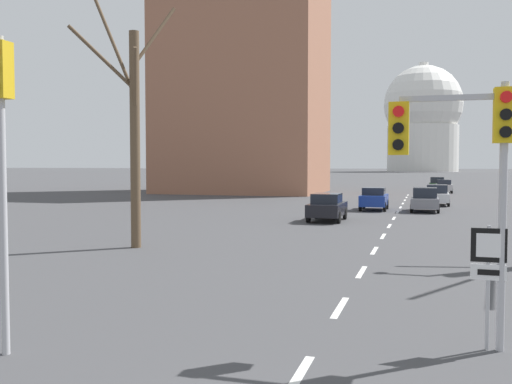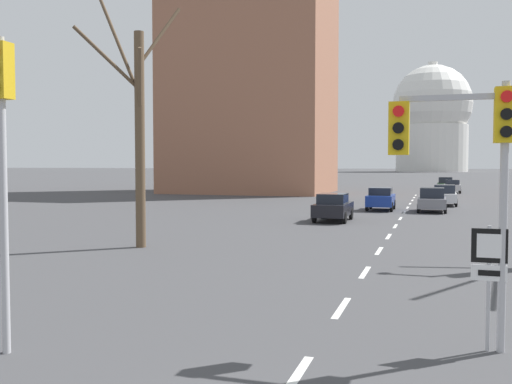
% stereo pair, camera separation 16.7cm
% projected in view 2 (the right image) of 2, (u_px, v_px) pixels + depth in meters
% --- Properties ---
extents(lane_stripe_0, '(0.16, 2.00, 0.01)m').
position_uv_depth(lane_stripe_0, '(295.00, 378.00, 8.80)').
color(lane_stripe_0, silver).
rests_on(lane_stripe_0, ground_plane).
extents(lane_stripe_1, '(0.16, 2.00, 0.01)m').
position_uv_depth(lane_stripe_1, '(342.00, 308.00, 13.08)').
color(lane_stripe_1, silver).
rests_on(lane_stripe_1, ground_plane).
extents(lane_stripe_2, '(0.16, 2.00, 0.01)m').
position_uv_depth(lane_stripe_2, '(365.00, 272.00, 17.36)').
color(lane_stripe_2, silver).
rests_on(lane_stripe_2, ground_plane).
extents(lane_stripe_3, '(0.16, 2.00, 0.01)m').
position_uv_depth(lane_stripe_3, '(379.00, 251.00, 21.65)').
color(lane_stripe_3, silver).
rests_on(lane_stripe_3, ground_plane).
extents(lane_stripe_4, '(0.16, 2.00, 0.01)m').
position_uv_depth(lane_stripe_4, '(389.00, 236.00, 25.93)').
color(lane_stripe_4, silver).
rests_on(lane_stripe_4, ground_plane).
extents(lane_stripe_5, '(0.16, 2.00, 0.01)m').
position_uv_depth(lane_stripe_5, '(395.00, 226.00, 30.22)').
color(lane_stripe_5, silver).
rests_on(lane_stripe_5, ground_plane).
extents(lane_stripe_6, '(0.16, 2.00, 0.01)m').
position_uv_depth(lane_stripe_6, '(400.00, 218.00, 34.50)').
color(lane_stripe_6, silver).
rests_on(lane_stripe_6, ground_plane).
extents(lane_stripe_7, '(0.16, 2.00, 0.01)m').
position_uv_depth(lane_stripe_7, '(404.00, 212.00, 38.79)').
color(lane_stripe_7, silver).
rests_on(lane_stripe_7, ground_plane).
extents(lane_stripe_8, '(0.16, 2.00, 0.01)m').
position_uv_depth(lane_stripe_8, '(408.00, 208.00, 43.07)').
color(lane_stripe_8, silver).
rests_on(lane_stripe_8, ground_plane).
extents(lane_stripe_9, '(0.16, 2.00, 0.01)m').
position_uv_depth(lane_stripe_9, '(410.00, 204.00, 47.36)').
color(lane_stripe_9, silver).
rests_on(lane_stripe_9, ground_plane).
extents(lane_stripe_10, '(0.16, 2.00, 0.01)m').
position_uv_depth(lane_stripe_10, '(412.00, 200.00, 51.64)').
color(lane_stripe_10, silver).
rests_on(lane_stripe_10, ground_plane).
extents(lane_stripe_11, '(0.16, 2.00, 0.01)m').
position_uv_depth(lane_stripe_11, '(414.00, 198.00, 55.93)').
color(lane_stripe_11, silver).
rests_on(lane_stripe_11, ground_plane).
extents(lane_stripe_12, '(0.16, 2.00, 0.01)m').
position_uv_depth(lane_stripe_12, '(416.00, 195.00, 60.21)').
color(lane_stripe_12, silver).
rests_on(lane_stripe_12, ground_plane).
extents(traffic_signal_near_right, '(2.14, 0.34, 4.73)m').
position_uv_depth(traffic_signal_near_right, '(466.00, 148.00, 10.03)').
color(traffic_signal_near_right, '#B2B2B7').
rests_on(traffic_signal_near_right, ground_plane).
extents(traffic_signal_near_left, '(0.36, 0.34, 5.47)m').
position_uv_depth(traffic_signal_near_left, '(2.00, 135.00, 9.77)').
color(traffic_signal_near_left, '#B2B2B7').
rests_on(traffic_signal_near_left, ground_plane).
extents(route_sign_post, '(0.60, 0.08, 2.23)m').
position_uv_depth(route_sign_post, '(489.00, 267.00, 9.98)').
color(route_sign_post, '#B2B2B7').
rests_on(route_sign_post, ground_plane).
extents(sedan_near_left, '(1.89, 4.02, 1.61)m').
position_uv_depth(sedan_near_left, '(333.00, 207.00, 32.87)').
color(sedan_near_left, black).
rests_on(sedan_near_left, ground_plane).
extents(sedan_near_right, '(1.83, 3.90, 1.52)m').
position_uv_depth(sedan_near_right, '(452.00, 186.00, 64.66)').
color(sedan_near_right, '#B7B7BC').
rests_on(sedan_near_right, ground_plane).
extents(sedan_mid_centre, '(1.91, 3.86, 1.68)m').
position_uv_depth(sedan_mid_centre, '(432.00, 200.00, 39.16)').
color(sedan_mid_centre, slate).
rests_on(sedan_mid_centre, ground_plane).
extents(sedan_far_left, '(1.93, 4.18, 1.70)m').
position_uv_depth(sedan_far_left, '(445.00, 184.00, 69.91)').
color(sedan_far_left, '#2D4C33').
rests_on(sedan_far_left, ground_plane).
extents(sedan_far_right, '(1.90, 4.25, 1.66)m').
position_uv_depth(sedan_far_right, '(444.00, 195.00, 45.27)').
color(sedan_far_right, silver).
rests_on(sedan_far_right, ground_plane).
extents(sedan_distant_centre, '(1.86, 3.88, 1.63)m').
position_uv_depth(sedan_distant_centre, '(381.00, 199.00, 40.58)').
color(sedan_distant_centre, navy).
rests_on(sedan_distant_centre, ground_plane).
extents(bare_tree_left_near, '(3.07, 3.87, 10.01)m').
position_uv_depth(bare_tree_left_near, '(138.00, 126.00, 22.39)').
color(bare_tree_left_near, brown).
rests_on(bare_tree_left_near, ground_plane).
extents(capitol_dome, '(32.68, 32.68, 46.16)m').
position_uv_depth(capitol_dome, '(432.00, 119.00, 240.59)').
color(capitol_dome, silver).
rests_on(capitol_dome, ground_plane).
extents(apartment_block_left, '(18.00, 14.00, 26.30)m').
position_uv_depth(apartment_block_left, '(251.00, 79.00, 65.99)').
color(apartment_block_left, '#9E664C').
rests_on(apartment_block_left, ground_plane).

